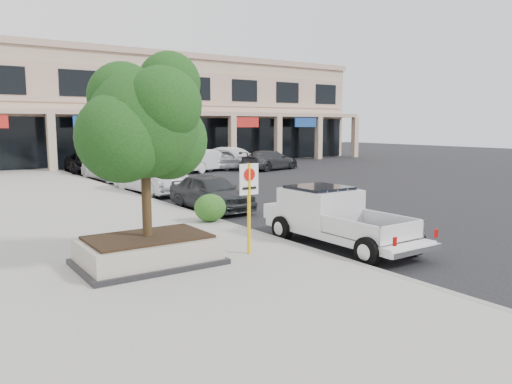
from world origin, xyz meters
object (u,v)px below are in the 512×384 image
curb_car_a (211,192)px  lot_car_a (223,159)px  curb_car_b (151,177)px  pickup_truck (342,218)px  lot_car_b (207,160)px  planter_tree (147,124)px  lot_car_e (170,160)px  curb_car_c (111,167)px  lot_car_f (233,157)px  lot_car_c (270,160)px  planter (148,250)px  lot_car_d (134,162)px  curb_car_d (87,163)px  no_parking_sign (249,196)px

curb_car_a → lot_car_a: (9.30, 14.87, 0.09)m
curb_car_b → pickup_truck: bearing=-95.4°
curb_car_a → lot_car_b: size_ratio=0.87×
planter_tree → lot_car_e: size_ratio=0.89×
pickup_truck → lot_car_b: size_ratio=1.06×
curb_car_c → lot_car_b: (7.60, 1.70, 0.01)m
lot_car_f → lot_car_c: bearing=-165.8°
planter → planter_tree: 2.95m
lot_car_c → lot_car_e: bearing=43.2°
planter → lot_car_d: bearing=70.1°
lot_car_d → lot_car_a: bearing=-97.2°
curb_car_a → lot_car_b: 16.75m
lot_car_c → curb_car_d: bearing=54.1°
lot_car_b → curb_car_a: bearing=130.2°
planter_tree → curb_car_b: size_ratio=0.80×
curb_car_b → lot_car_f: 15.95m
curb_car_a → lot_car_e: 18.20m
no_parking_sign → lot_car_c: size_ratio=0.45×
curb_car_a → no_parking_sign: bearing=-116.5°
pickup_truck → curb_car_c: pickup_truck is taller
no_parking_sign → pickup_truck: bearing=-8.1°
curb_car_b → curb_car_d: curb_car_b is taller
planter → lot_car_d: size_ratio=0.65×
curb_car_d → no_parking_sign: bearing=-90.6°
curb_car_b → lot_car_f: bearing=37.4°
planter → lot_car_a: bearing=55.6°
lot_car_b → lot_car_f: bearing=-81.4°
planter_tree → lot_car_c: size_ratio=0.79×
curb_car_b → lot_car_b: curb_car_b is taller
curb_car_b → curb_car_c: bearing=80.6°
lot_car_a → curb_car_c: bearing=113.2°
curb_car_b → curb_car_c: size_ratio=0.91×
planter_tree → lot_car_b: size_ratio=0.81×
planter → no_parking_sign: bearing=-12.4°
curb_car_c → lot_car_e: (5.78, 4.08, -0.03)m
curb_car_d → lot_car_b: 8.33m
curb_car_a → curb_car_c: 13.08m
planter → pickup_truck: (5.31, -0.95, 0.34)m
planter → curb_car_c: 20.25m
planter_tree → curb_car_c: planter_tree is taller
curb_car_a → curb_car_b: 5.86m
no_parking_sign → curb_car_c: size_ratio=0.42×
no_parking_sign → lot_car_d: bearing=75.7°
planter_tree → lot_car_d: 26.05m
pickup_truck → lot_car_f: size_ratio=1.07×
planter_tree → lot_car_a: bearing=55.6°
pickup_truck → lot_car_c: 23.89m
lot_car_d → curb_car_d: bearing=115.8°
planter → lot_car_e: size_ratio=0.71×
planter_tree → curb_car_b: bearing=67.5°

